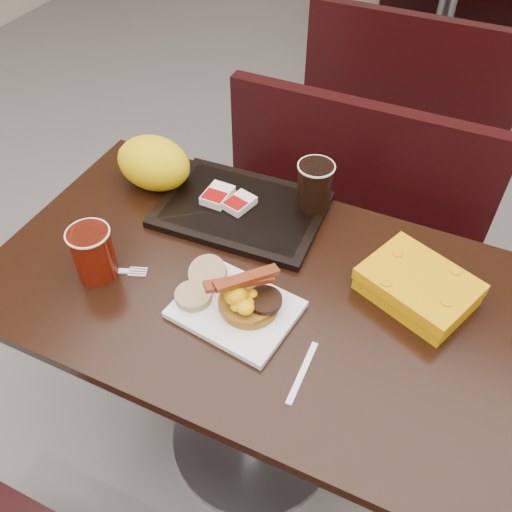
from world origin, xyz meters
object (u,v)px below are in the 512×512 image
at_px(bench_near_n, 337,222).
at_px(coffee_cup_near, 93,253).
at_px(hashbrown_sleeve_right, 240,203).
at_px(platter, 236,309).
at_px(paper_bag, 154,163).
at_px(hashbrown_sleeve_left, 218,195).
at_px(pancake_stack, 250,303).
at_px(tray, 241,209).
at_px(coffee_cup_far, 315,185).
at_px(clamshell, 418,287).
at_px(knife, 302,372).
at_px(table_far, 444,19).
at_px(table_near, 254,374).
at_px(bench_far_s, 415,74).
at_px(fork, 106,270).

height_order(bench_near_n, coffee_cup_near, coffee_cup_near).
bearing_deg(coffee_cup_near, hashbrown_sleeve_right, 58.37).
distance_m(platter, paper_bag, 0.49).
bearing_deg(hashbrown_sleeve_left, platter, -55.16).
relative_size(pancake_stack, hashbrown_sleeve_left, 1.48).
distance_m(bench_near_n, tray, 0.65).
distance_m(coffee_cup_far, clamshell, 0.36).
relative_size(coffee_cup_near, hashbrown_sleeve_left, 1.51).
relative_size(tray, coffee_cup_far, 3.43).
xyz_separation_m(knife, paper_bag, (-0.57, 0.38, 0.07)).
xyz_separation_m(bench_near_n, platter, (-0.00, -0.79, 0.40)).
xyz_separation_m(table_far, coffee_cup_far, (0.03, -2.31, 0.45)).
height_order(table_near, hashbrown_sleeve_right, hashbrown_sleeve_right).
relative_size(knife, tray, 0.37).
height_order(platter, hashbrown_sleeve_right, hashbrown_sleeve_right).
distance_m(pancake_stack, coffee_cup_far, 0.37).
height_order(pancake_stack, coffee_cup_near, coffee_cup_near).
xyz_separation_m(pancake_stack, clamshell, (0.31, 0.19, 0.00)).
xyz_separation_m(bench_near_n, tray, (-0.13, -0.49, 0.40)).
distance_m(platter, knife, 0.20).
distance_m(bench_far_s, fork, 2.07).
distance_m(table_near, coffee_cup_near, 0.56).
bearing_deg(tray, bench_far_s, 82.87).
bearing_deg(clamshell, tray, -168.83).
bearing_deg(table_far, knife, -86.20).
relative_size(bench_near_n, pancake_stack, 8.10).
xyz_separation_m(table_far, coffee_cup_near, (-0.33, -2.72, 0.44)).
bearing_deg(clamshell, knife, -96.16).
relative_size(table_far, clamshell, 5.27).
distance_m(table_near, pancake_stack, 0.41).
distance_m(platter, pancake_stack, 0.04).
relative_size(bench_far_s, clamshell, 4.39).
xyz_separation_m(pancake_stack, tray, (-0.16, 0.28, -0.02)).
xyz_separation_m(bench_far_s, platter, (-0.00, -1.99, 0.40)).
relative_size(tray, paper_bag, 2.02).
bearing_deg(table_near, coffee_cup_far, 84.22).
xyz_separation_m(clamshell, paper_bag, (-0.72, 0.10, 0.04)).
height_order(table_near, clamshell, clamshell).
height_order(coffee_cup_near, paper_bag, paper_bag).
height_order(bench_near_n, coffee_cup_far, coffee_cup_far).
bearing_deg(hashbrown_sleeve_right, clamshell, 4.45).
bearing_deg(fork, coffee_cup_far, 27.31).
bearing_deg(coffee_cup_near, tray, 57.74).
distance_m(fork, knife, 0.51).
height_order(pancake_stack, coffee_cup_far, coffee_cup_far).
xyz_separation_m(hashbrown_sleeve_right, paper_bag, (-0.25, 0.01, 0.04)).
distance_m(bench_near_n, clamshell, 0.79).
distance_m(bench_far_s, paper_bag, 1.79).
bearing_deg(tray, hashbrown_sleeve_right, 174.05).
distance_m(table_near, table_far, 2.60).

